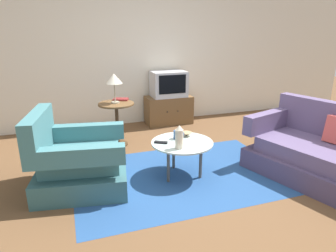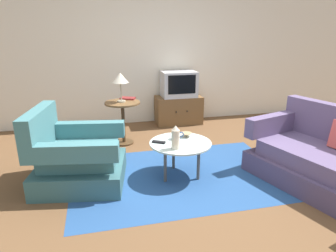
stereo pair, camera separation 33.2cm
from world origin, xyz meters
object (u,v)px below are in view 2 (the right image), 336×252
couch (330,163)px  television (179,84)px  side_table (123,114)px  book (128,98)px  bowl (186,135)px  tv_remote_dark (159,142)px  tv_stand (178,110)px  coffee_table (180,146)px  mug (176,135)px  table_lamp (120,79)px  vase (176,138)px  armchair (75,159)px

couch → television: (-0.97, 2.63, 0.44)m
side_table → book: bearing=59.4°
bowl → tv_remote_dark: bearing=-161.3°
bowl → book: bearing=114.7°
couch → tv_stand: couch is taller
bowl → couch: bearing=-29.6°
coffee_table → book: 1.49m
television → book: television is taller
bowl → book: (-0.56, 1.23, 0.21)m
coffee_table → mug: 0.15m
mug → coffee_table: bearing=-83.9°
couch → mug: bearing=46.5°
bowl → tv_remote_dark: size_ratio=0.87×
couch → bowl: (-1.38, 0.79, 0.16)m
bowl → tv_stand: bearing=77.5°
television → book: (-0.97, -0.62, -0.07)m
table_lamp → tv_remote_dark: table_lamp is taller
mug → table_lamp: bearing=115.8°
side_table → television: 1.35m
coffee_table → vase: bearing=-120.6°
vase → bowl: 0.42m
table_lamp → side_table: bearing=-38.5°
table_lamp → book: 0.38m
coffee_table → table_lamp: bearing=114.0°
book → bowl: bearing=-43.7°
mug → bowl: bearing=18.0°
side_table → vase: vase is taller
bowl → vase: bearing=-123.7°
book → vase: bearing=-56.1°
armchair → television: bearing=147.5°
tv_stand → book: bearing=-147.5°
mug → tv_remote_dark: (-0.23, -0.08, -0.04)m
book → side_table: bearing=-99.0°
vase → tv_remote_dark: vase is taller
table_lamp → bowl: 1.37m
armchair → mug: (1.16, -0.00, 0.19)m
armchair → book: bearing=159.6°
couch → table_lamp: 2.85m
tv_remote_dark → bowl: bearing=49.6°
armchair → tv_stand: size_ratio=1.29×
side_table → mug: bearing=-64.5°
tv_stand → vase: 2.30m
armchair → mug: size_ratio=7.80×
bowl → tv_remote_dark: 0.39m
armchair → tv_remote_dark: size_ratio=6.97×
couch → book: (-1.95, 2.01, 0.37)m
tv_stand → armchair: bearing=-132.1°
couch → tv_stand: 2.81m
mug → bowl: 0.14m
side_table → mug: size_ratio=4.72×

